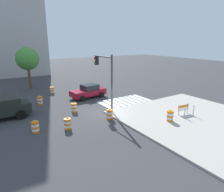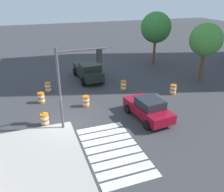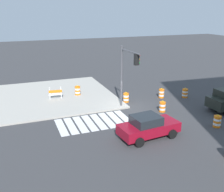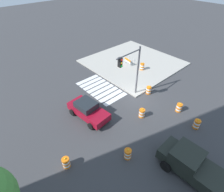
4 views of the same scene
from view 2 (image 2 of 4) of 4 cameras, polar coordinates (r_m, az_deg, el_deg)
ground_plane at (r=17.28m, az=-10.04°, el=-6.54°), size 120.00×120.00×0.00m
crosswalk_stripes at (r=14.40m, az=0.31°, el=-12.95°), size 5.85×3.20×0.02m
sports_car at (r=17.53m, az=8.76°, el=-2.95°), size 4.45×2.45×1.63m
pickup_truck at (r=25.16m, az=-5.67°, el=6.00°), size 5.21×2.47×1.92m
traffic_barrel_near_corner at (r=19.39m, az=-6.33°, el=-1.25°), size 0.56×0.56×1.02m
traffic_barrel_crosswalk_end at (r=22.93m, az=-15.24°, el=2.08°), size 0.56×0.56×1.02m
traffic_barrel_median_near at (r=22.58m, az=2.81°, el=2.58°), size 0.56×0.56×1.02m
traffic_barrel_median_far at (r=17.25m, az=-15.99°, el=-5.49°), size 0.56×0.56×1.02m
traffic_barrel_far_curb at (r=20.78m, az=-16.77°, el=-0.41°), size 0.56×0.56×1.02m
traffic_barrel_lane_center at (r=22.32m, az=14.59°, el=1.55°), size 0.56×0.56×1.02m
traffic_light_pole at (r=15.26m, az=-8.70°, el=5.54°), size 0.47×3.29×5.50m
street_tree_streetside_near at (r=25.35m, az=21.80°, el=12.46°), size 3.21×3.21×5.99m
street_tree_streetside_mid at (r=30.58m, az=10.59°, el=15.98°), size 3.75×3.75×6.54m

